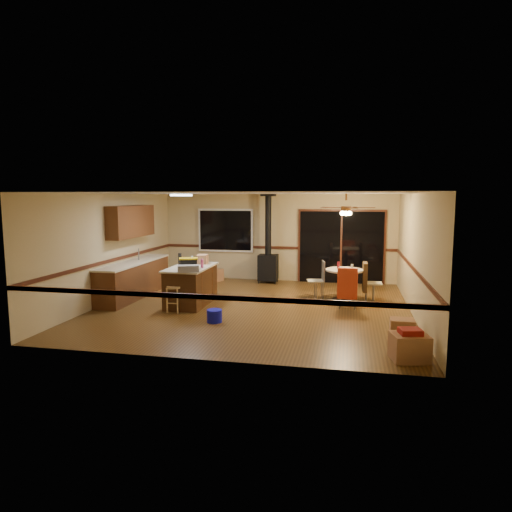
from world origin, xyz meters
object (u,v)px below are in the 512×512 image
(chair_near, at_px, (348,284))
(box_corner_b, at_px, (402,328))
(box_corner_a, at_px, (410,347))
(blue_bucket, at_px, (214,316))
(box_under_window, at_px, (214,275))
(bar_stool, at_px, (174,299))
(wood_stove, at_px, (268,258))
(toolbox_grey, at_px, (188,269))
(kitchen_island, at_px, (191,285))
(chair_left, at_px, (320,275))
(chair_right, at_px, (366,277))
(toolbox_black, at_px, (189,264))
(dining_table, at_px, (344,279))

(chair_near, relative_size, box_corner_b, 1.65)
(box_corner_a, bearing_deg, blue_bucket, 157.67)
(box_under_window, distance_m, box_corner_b, 6.82)
(bar_stool, height_order, box_corner_b, bar_stool)
(wood_stove, xyz_separation_m, toolbox_grey, (-1.10, -3.77, 0.24))
(kitchen_island, height_order, box_under_window, kitchen_island)
(chair_left, height_order, chair_right, same)
(bar_stool, xyz_separation_m, chair_right, (4.16, 1.91, 0.31))
(toolbox_black, relative_size, chair_left, 0.74)
(dining_table, bearing_deg, toolbox_black, -158.41)
(dining_table, bearing_deg, bar_stool, -152.97)
(toolbox_grey, distance_m, box_corner_b, 4.58)
(blue_bucket, bearing_deg, kitchen_island, 125.32)
(chair_near, height_order, box_under_window, chair_near)
(bar_stool, relative_size, box_under_window, 1.26)
(blue_bucket, xyz_separation_m, chair_right, (3.06, 2.52, 0.47))
(bar_stool, xyz_separation_m, dining_table, (3.65, 1.86, 0.24))
(toolbox_black, xyz_separation_m, box_corner_a, (4.53, -2.58, -0.80))
(toolbox_grey, height_order, toolbox_black, toolbox_black)
(toolbox_grey, height_order, bar_stool, toolbox_grey)
(toolbox_black, bearing_deg, kitchen_island, 100.70)
(chair_right, height_order, box_corner_a, chair_right)
(blue_bucket, bearing_deg, box_corner_a, -22.33)
(box_corner_b, bearing_deg, box_corner_a, -90.77)
(kitchen_island, xyz_separation_m, chair_right, (4.05, 1.13, 0.14))
(chair_left, height_order, box_corner_a, chair_left)
(chair_right, distance_m, box_corner_b, 2.92)
(kitchen_island, distance_m, chair_right, 4.20)
(wood_stove, relative_size, dining_table, 2.77)
(wood_stove, height_order, chair_left, wood_stove)
(blue_bucket, bearing_deg, bar_stool, 150.91)
(kitchen_island, bearing_deg, wood_stove, 66.91)
(chair_near, height_order, chair_right, same)
(wood_stove, relative_size, chair_right, 3.60)
(blue_bucket, xyz_separation_m, dining_table, (2.54, 2.48, 0.40))
(box_under_window, relative_size, box_corner_a, 0.84)
(bar_stool, xyz_separation_m, box_under_window, (-0.22, 3.77, -0.11))
(dining_table, xyz_separation_m, box_corner_a, (1.05, -3.95, -0.32))
(dining_table, relative_size, chair_right, 1.30)
(box_under_window, bearing_deg, kitchen_island, -83.53)
(box_corner_b, bearing_deg, bar_stool, 168.90)
(dining_table, bearing_deg, chair_near, -84.63)
(chair_near, bearing_deg, chair_left, 124.14)
(kitchen_island, height_order, bar_stool, kitchen_island)
(box_under_window, bearing_deg, bar_stool, -86.63)
(chair_left, bearing_deg, box_corner_a, -67.93)
(wood_stove, xyz_separation_m, dining_table, (2.23, -1.97, -0.20))
(chair_left, height_order, box_under_window, chair_left)
(kitchen_island, height_order, blue_bucket, kitchen_island)
(bar_stool, xyz_separation_m, box_corner_a, (4.70, -2.09, -0.08))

